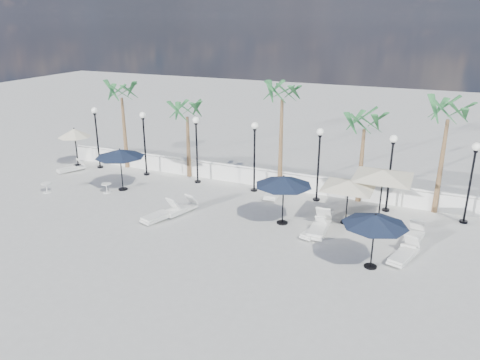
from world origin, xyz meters
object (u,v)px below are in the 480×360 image
at_px(lounger_2, 181,208).
at_px(lounger_0, 71,168).
at_px(parasol_navy_mid, 284,181).
at_px(parasol_navy_left, 120,153).
at_px(parasol_cream_small, 74,133).
at_px(parasol_navy_right, 375,220).
at_px(parasol_cream_sq_a, 384,170).
at_px(lounger_5, 319,227).
at_px(lounger_3, 274,192).
at_px(lounger_7, 413,238).
at_px(lounger_6, 404,254).
at_px(parasol_cream_sq_b, 349,181).
at_px(lounger_4, 314,231).
at_px(lounger_1, 161,214).

bearing_deg(lounger_2, lounger_0, 179.64).
height_order(lounger_0, parasol_navy_mid, parasol_navy_mid).
height_order(parasol_navy_left, parasol_cream_small, parasol_cream_small).
height_order(parasol_navy_right, parasol_cream_sq_a, parasol_cream_sq_a).
bearing_deg(lounger_2, lounger_5, 21.27).
distance_m(lounger_3, lounger_7, 7.75).
bearing_deg(lounger_6, parasol_navy_left, -170.63).
xyz_separation_m(lounger_0, parasol_cream_sq_b, (17.09, -0.88, 1.86)).
bearing_deg(lounger_7, lounger_4, -161.06).
bearing_deg(lounger_5, parasol_cream_small, 166.99).
relative_size(lounger_7, parasol_navy_mid, 0.79).
height_order(lounger_1, lounger_6, lounger_1).
relative_size(lounger_0, lounger_3, 0.86).
relative_size(lounger_3, parasol_cream_small, 0.81).
bearing_deg(lounger_0, lounger_7, 19.24).
bearing_deg(parasol_cream_small, lounger_2, -21.80).
bearing_deg(lounger_4, parasol_navy_mid, 174.62).
distance_m(lounger_5, parasol_navy_left, 11.51).
bearing_deg(parasol_navy_left, parasol_cream_sq_b, 2.20).
xyz_separation_m(lounger_7, parasol_cream_sq_b, (-3.00, 0.97, 1.82)).
relative_size(lounger_7, parasol_cream_sq_b, 0.46).
height_order(lounger_2, parasol_navy_mid, parasol_navy_mid).
height_order(lounger_1, parasol_cream_small, parasol_cream_small).
bearing_deg(parasol_cream_sq_b, lounger_3, 155.10).
bearing_deg(parasol_cream_sq_a, lounger_6, -69.01).
bearing_deg(lounger_3, lounger_1, -131.19).
bearing_deg(lounger_3, parasol_cream_small, 176.99).
distance_m(lounger_7, parasol_cream_sq_b, 3.64).
xyz_separation_m(lounger_2, parasol_navy_right, (9.30, -1.66, 1.72)).
xyz_separation_m(lounger_0, lounger_6, (19.89, -3.43, 0.03)).
relative_size(lounger_5, lounger_7, 1.05).
relative_size(lounger_2, parasol_cream_sq_b, 0.44).
xyz_separation_m(lounger_1, parasol_navy_left, (-4.11, 2.59, 1.83)).
bearing_deg(lounger_4, lounger_7, 26.68).
bearing_deg(lounger_2, lounger_4, 18.50).
relative_size(lounger_0, parasol_cream_small, 0.70).
xyz_separation_m(lounger_7, parasol_cream_small, (-20.47, 2.89, 1.89)).
bearing_deg(lounger_5, lounger_0, 170.27).
relative_size(lounger_6, parasol_cream_small, 0.80).
height_order(lounger_3, lounger_6, lounger_3).
bearing_deg(lounger_2, lounger_7, 22.33).
bearing_deg(lounger_4, parasol_navy_left, -171.94).
height_order(lounger_0, lounger_7, lounger_7).
xyz_separation_m(lounger_3, parasol_cream_sq_b, (4.18, -1.94, 1.82)).
distance_m(lounger_2, lounger_7, 10.67).
height_order(lounger_0, parasol_navy_left, parasol_navy_left).
xyz_separation_m(parasol_cream_sq_b, parasol_cream_small, (-17.46, 1.92, 0.07)).
distance_m(lounger_5, lounger_7, 3.92).
relative_size(lounger_0, parasol_cream_sq_a, 0.34).
height_order(lounger_0, lounger_2, lounger_2).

